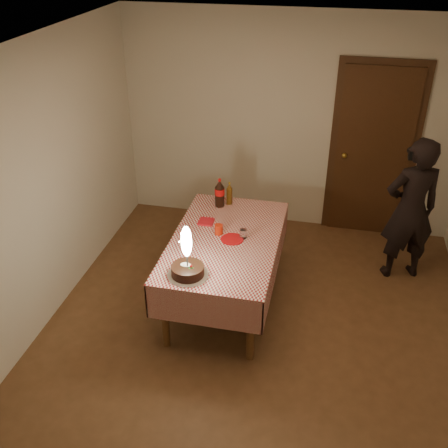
{
  "coord_description": "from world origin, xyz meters",
  "views": [
    {
      "loc": [
        0.53,
        -3.7,
        3.43
      ],
      "look_at": [
        -0.38,
        0.4,
        0.95
      ],
      "focal_mm": 42.0,
      "sensor_mm": 36.0,
      "label": 1
    }
  ],
  "objects": [
    {
      "name": "birthday_cake",
      "position": [
        -0.57,
        -0.19,
        0.87
      ],
      "size": [
        0.36,
        0.36,
        0.49
      ],
      "color": "white",
      "rests_on": "dining_table"
    },
    {
      "name": "amber_bottle_left",
      "position": [
        -0.49,
        1.16,
        0.87
      ],
      "size": [
        0.06,
        0.06,
        0.25
      ],
      "color": "#50320D",
      "rests_on": "dining_table"
    },
    {
      "name": "clear_cup",
      "position": [
        -0.21,
        0.51,
        0.8
      ],
      "size": [
        0.07,
        0.07,
        0.09
      ],
      "primitive_type": "cylinder",
      "color": "white",
      "rests_on": "dining_table"
    },
    {
      "name": "napkin_stack",
      "position": [
        -0.63,
        0.72,
        0.76
      ],
      "size": [
        0.15,
        0.15,
        0.02
      ],
      "primitive_type": "cube",
      "color": "#B2141E",
      "rests_on": "dining_table"
    },
    {
      "name": "red_plate",
      "position": [
        -0.31,
        0.46,
        0.76
      ],
      "size": [
        0.22,
        0.22,
        0.01
      ],
      "primitive_type": "cylinder",
      "color": "red",
      "rests_on": "dining_table"
    },
    {
      "name": "dining_table",
      "position": [
        -0.38,
        0.45,
        0.65
      ],
      "size": [
        1.02,
        1.72,
        0.75
      ],
      "color": "brown",
      "rests_on": "ground"
    },
    {
      "name": "cola_bottle",
      "position": [
        -0.58,
        1.09,
        0.91
      ],
      "size": [
        0.1,
        0.1,
        0.32
      ],
      "color": "black",
      "rests_on": "dining_table"
    },
    {
      "name": "photographer",
      "position": [
        1.39,
        1.34,
        0.8
      ],
      "size": [
        0.67,
        0.55,
        1.6
      ],
      "color": "black",
      "rests_on": "ground"
    },
    {
      "name": "red_cup",
      "position": [
        -0.46,
        0.53,
        0.8
      ],
      "size": [
        0.08,
        0.08,
        0.1
      ],
      "primitive_type": "cylinder",
      "color": "#B2230C",
      "rests_on": "dining_table"
    },
    {
      "name": "ground",
      "position": [
        0.0,
        0.0,
        0.0
      ],
      "size": [
        4.0,
        4.5,
        0.01
      ],
      "primitive_type": "cube",
      "color": "brown",
      "rests_on": "ground"
    },
    {
      "name": "room_shell",
      "position": [
        0.03,
        0.08,
        1.65
      ],
      "size": [
        4.04,
        4.54,
        2.62
      ],
      "color": "beige",
      "rests_on": "ground"
    }
  ]
}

